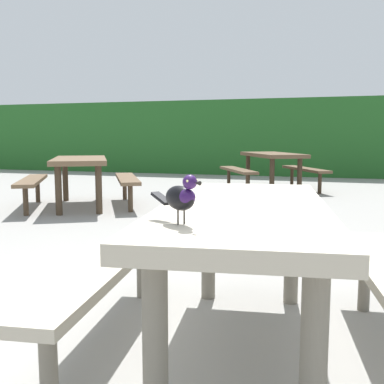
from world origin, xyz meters
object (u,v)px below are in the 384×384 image
(bird_grackle, at_px, (182,196))
(picnic_table_mid_right, at_px, (272,162))
(picnic_table_far_centre, at_px, (80,170))
(picnic_table_foreground, at_px, (244,241))

(bird_grackle, height_order, picnic_table_mid_right, bird_grackle)
(picnic_table_mid_right, distance_m, picnic_table_far_centre, 3.86)
(picnic_table_foreground, xyz_separation_m, bird_grackle, (-0.12, -0.59, 0.29))
(picnic_table_foreground, bearing_deg, picnic_table_far_centre, 129.82)
(picnic_table_far_centre, bearing_deg, bird_grackle, -55.19)
(bird_grackle, xyz_separation_m, picnic_table_mid_right, (-0.57, 7.36, -0.29))
(picnic_table_mid_right, height_order, picnic_table_far_centre, same)
(picnic_table_foreground, relative_size, picnic_table_far_centre, 0.83)
(picnic_table_foreground, height_order, picnic_table_mid_right, same)
(picnic_table_foreground, bearing_deg, picnic_table_mid_right, 95.82)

